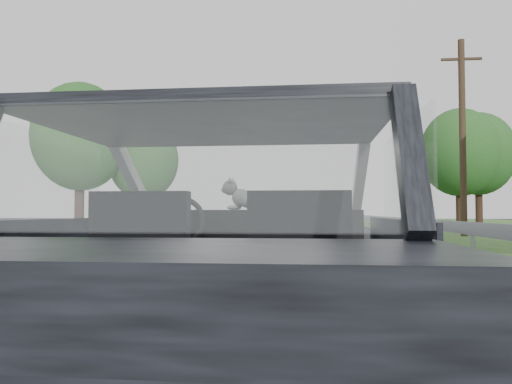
% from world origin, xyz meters
% --- Properties ---
extents(subject_car, '(1.80, 4.00, 1.45)m').
position_xyz_m(subject_car, '(0.00, 0.00, 0.72)').
color(subject_car, black).
rests_on(subject_car, ground).
extents(dashboard, '(1.58, 0.45, 0.30)m').
position_xyz_m(dashboard, '(0.00, 0.62, 0.85)').
color(dashboard, black).
rests_on(dashboard, subject_car).
extents(driver_seat, '(0.50, 0.72, 0.42)m').
position_xyz_m(driver_seat, '(-0.40, -0.29, 0.88)').
color(driver_seat, black).
rests_on(driver_seat, subject_car).
extents(passenger_seat, '(0.50, 0.72, 0.42)m').
position_xyz_m(passenger_seat, '(0.40, -0.29, 0.88)').
color(passenger_seat, black).
rests_on(passenger_seat, subject_car).
extents(steering_wheel, '(0.36, 0.36, 0.04)m').
position_xyz_m(steering_wheel, '(-0.40, 0.33, 0.92)').
color(steering_wheel, black).
rests_on(steering_wheel, dashboard).
extents(cat, '(0.55, 0.27, 0.24)m').
position_xyz_m(cat, '(0.11, 0.64, 1.08)').
color(cat, '#9A9A9A').
rests_on(cat, dashboard).
extents(guardrail, '(0.05, 90.00, 0.32)m').
position_xyz_m(guardrail, '(4.30, 10.00, 0.58)').
color(guardrail, gray).
rests_on(guardrail, ground).
extents(other_car, '(2.86, 5.12, 1.59)m').
position_xyz_m(other_car, '(-0.06, 25.04, 0.80)').
color(other_car, silver).
rests_on(other_car, ground).
extents(highway_sign, '(0.53, 1.05, 2.73)m').
position_xyz_m(highway_sign, '(6.57, 27.55, 1.37)').
color(highway_sign, '#1C6831').
rests_on(highway_sign, ground).
extents(utility_pole, '(0.33, 0.33, 7.98)m').
position_xyz_m(utility_pole, '(6.55, 17.96, 3.99)').
color(utility_pole, '#3F2B21').
rests_on(utility_pole, ground).
extents(tree_2, '(5.16, 5.16, 7.13)m').
position_xyz_m(tree_2, '(9.52, 28.83, 3.57)').
color(tree_2, '#1F4E1D').
rests_on(tree_2, ground).
extents(tree_3, '(6.67, 6.67, 8.31)m').
position_xyz_m(tree_3, '(13.11, 36.59, 4.15)').
color(tree_3, '#1F4E1D').
rests_on(tree_3, ground).
extents(tree_5, '(6.19, 6.19, 7.94)m').
position_xyz_m(tree_5, '(-12.29, 23.46, 3.97)').
color(tree_5, '#1F4E1D').
rests_on(tree_5, ground).
extents(tree_6, '(4.23, 4.23, 6.24)m').
position_xyz_m(tree_6, '(-9.43, 25.72, 3.12)').
color(tree_6, '#1F4E1D').
rests_on(tree_6, ground).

